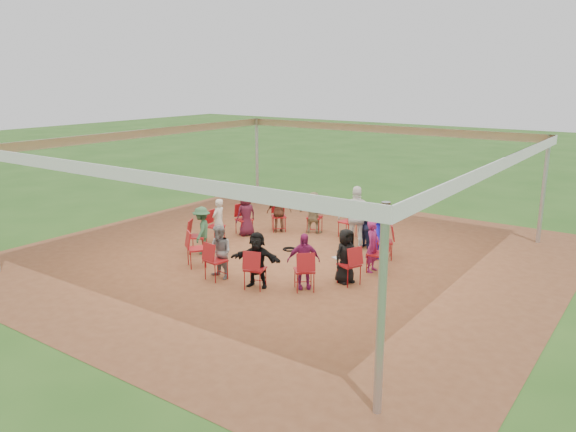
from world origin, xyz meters
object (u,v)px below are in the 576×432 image
Objects in this scene: chair_7 at (244,220)px; chair_13 at (304,271)px; person_seated_0 at (346,256)px; person_seated_4 at (314,212)px; chair_5 at (315,217)px; chair_0 at (349,265)px; person_seated_8 at (202,230)px; person_seated_2 at (380,235)px; standing_person at (357,218)px; chair_2 at (384,242)px; laptop at (341,256)px; chair_6 at (279,216)px; person_seated_9 at (220,252)px; chair_8 at (215,227)px; chair_9 at (198,237)px; person_seated_5 at (279,212)px; person_seated_10 at (257,260)px; person_seated_7 at (219,221)px; chair_4 at (348,222)px; person_seated_6 at (246,214)px; chair_1 at (377,254)px; chair_3 at (373,230)px; cable_coil at (289,249)px; chair_10 at (196,249)px; chair_12 at (255,269)px; person_seated_11 at (304,261)px; person_seated_3 at (369,224)px; chair_11 at (216,261)px; person_seated_1 at (373,246)px.

chair_7 is 4.71m from chair_13.
person_seated_0 and person_seated_4 have the same top height.
person_seated_4 is at bearing 90.00° from chair_5.
chair_0 is 4.25m from person_seated_8.
person_seated_2 is 0.73× the size of standing_person.
standing_person is at bearing 34.61° from person_seated_2.
chair_2 is 2.00m from laptop.
person_seated_9 is at bearing 64.99° from chair_6.
chair_8 is 4.60m from person_seated_0.
chair_7 is at bearing 64.29° from chair_2.
standing_person is (-1.15, 2.46, 0.41)m from chair_0.
person_seated_5 is (0.54, 2.89, 0.18)m from chair_9.
person_seated_10 is at bearing 127.41° from chair_2.
person_seated_7 is 1.02m from person_seated_8.
person_seated_8 is at bearing 52.59° from chair_5.
chair_0 is 3.78m from chair_4.
person_seated_6 is at bearing 154.29° from person_seated_8.
chair_1 is at bearing 50.27° from person_seated_9.
person_seated_10 is at bearing 128.57° from person_seated_2.
cable_coil is (-1.65, -1.59, -0.43)m from chair_3.
cable_coil is at bearing 84.58° from chair_0.
chair_7 is at bearing 77.14° from chair_1.
chair_3 is 0.72× the size of person_seated_10.
chair_10 is at bearing 22.69° from person_seated_7.
chair_12 is (2.80, -1.11, 0.00)m from chair_9.
person_seated_11 is (3.81, -2.58, 0.18)m from chair_7.
chair_5 and chair_13 have the same top height.
person_seated_7 is (-3.59, -2.06, 0.00)m from person_seated_3.
chair_3 is at bearing 141.43° from chair_6.
chair_10 is 0.72× the size of person_seated_10.
chair_8 is 0.53× the size of standing_person.
person_seated_3 is (1.66, 4.29, 0.18)m from chair_11.
person_seated_6 reaches higher than chair_12.
chair_11 is 0.72× the size of person_seated_6.
person_seated_1 is (3.66, 2.16, 0.18)m from chair_10.
chair_13 is at bearing 129.73° from person_seated_3.
chair_12 is 0.72× the size of person_seated_2.
standing_person is (-0.20, -0.33, 0.23)m from person_seated_3.
person_seated_2 is (-0.10, -0.06, 0.18)m from chair_2.
chair_2 and chair_12 have the same top height.
person_seated_2 is 1.00× the size of person_seated_7.
chair_11 is 1.08m from chair_12.
chair_4 is 2.19× the size of cable_coil.
person_seated_3 is 3.59m from person_seated_11.
laptop is at bearing 85.80° from standing_person.
chair_1 and chair_13 have the same top height.
chair_0 is 4.71m from chair_6.
person_seated_10 is at bearing 160.78° from chair_13.
person_seated_0 is at bearing 64.29° from person_seated_8.
chair_4 is at bearing -72.88° from standing_person.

